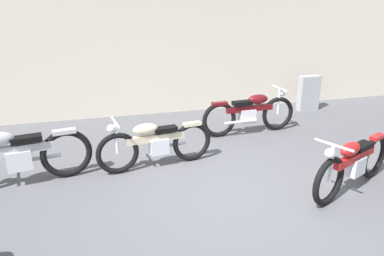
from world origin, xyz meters
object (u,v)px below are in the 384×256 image
object	(u,v)px
motorcycle_maroon	(250,113)
motorcycle_silver	(13,156)
motorcycle_cream	(155,143)
motorcycle_red	(353,163)
stone_marker	(309,93)

from	to	relation	value
motorcycle_maroon	motorcycle_silver	size ratio (longest dim) A/B	0.93
motorcycle_cream	motorcycle_red	distance (m)	2.95
motorcycle_maroon	motorcycle_red	distance (m)	2.59
motorcycle_maroon	motorcycle_cream	xyz separation A→B (m)	(-2.12, -1.07, -0.02)
stone_marker	motorcycle_cream	size ratio (longest dim) A/B	0.44
stone_marker	motorcycle_cream	world-z (taller)	motorcycle_cream
motorcycle_red	motorcycle_silver	bearing A→B (deg)	-40.90
motorcycle_maroon	motorcycle_red	world-z (taller)	motorcycle_maroon
motorcycle_cream	motorcycle_red	world-z (taller)	motorcycle_red
stone_marker	motorcycle_red	xyz separation A→B (m)	(-1.62, -3.71, -0.01)
motorcycle_red	motorcycle_silver	distance (m)	4.81
stone_marker	motorcycle_cream	xyz separation A→B (m)	(-4.17, -2.22, -0.01)
motorcycle_maroon	motorcycle_silver	world-z (taller)	motorcycle_silver
stone_marker	motorcycle_cream	distance (m)	4.72
stone_marker	motorcycle_silver	size ratio (longest dim) A/B	0.39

